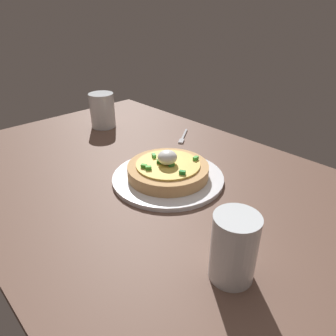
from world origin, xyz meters
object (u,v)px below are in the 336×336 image
(plate, at_px, (168,178))
(fork, at_px, (183,137))
(pizza, at_px, (168,169))
(cup_far, at_px, (103,112))
(cup_near, at_px, (234,250))

(plate, height_order, fork, plate)
(pizza, distance_m, cup_far, 0.40)
(cup_near, height_order, fork, cup_near)
(plate, xyz_separation_m, fork, (0.15, -0.20, -0.00))
(plate, bearing_deg, cup_near, 155.09)
(cup_near, xyz_separation_m, fork, (0.42, -0.33, -0.05))
(cup_near, relative_size, cup_far, 0.99)
(pizza, relative_size, fork, 1.94)
(cup_near, bearing_deg, fork, -38.05)
(cup_far, distance_m, fork, 0.28)
(cup_near, xyz_separation_m, cup_far, (0.67, -0.21, -0.00))
(pizza, bearing_deg, cup_far, -11.82)
(cup_near, bearing_deg, plate, -24.91)
(pizza, bearing_deg, fork, -53.75)
(cup_near, bearing_deg, pizza, -24.90)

